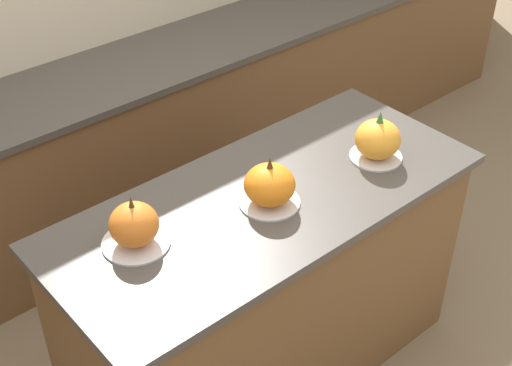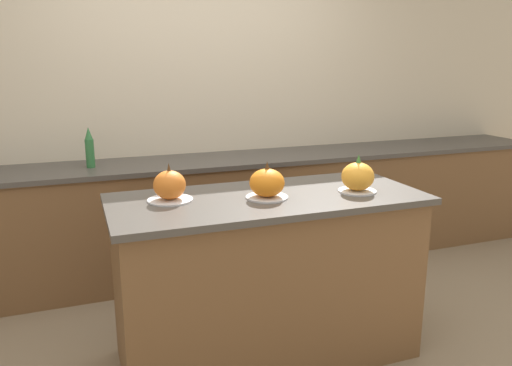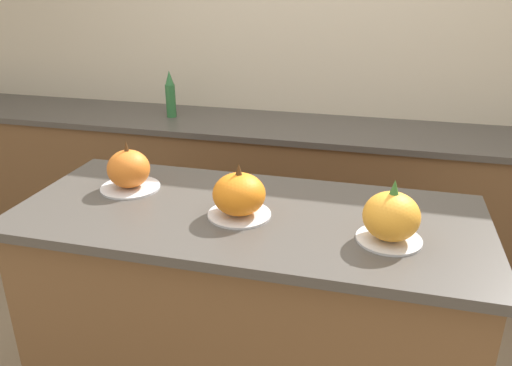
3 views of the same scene
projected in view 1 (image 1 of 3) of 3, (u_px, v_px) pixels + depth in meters
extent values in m
plane|color=#847056|center=(265.00, 366.00, 3.12)|extent=(12.00, 12.00, 0.00)
cube|color=brown|center=(266.00, 293.00, 2.86)|extent=(1.59, 0.66, 0.90)
cube|color=#47423D|center=(267.00, 200.00, 2.58)|extent=(1.65, 0.72, 0.03)
cube|color=brown|center=(103.00, 161.00, 3.64)|extent=(6.00, 0.56, 0.86)
cube|color=#47423D|center=(91.00, 83.00, 3.38)|extent=(6.00, 0.60, 0.03)
cylinder|color=silver|center=(136.00, 243.00, 2.36)|extent=(0.23, 0.23, 0.01)
ellipsoid|color=orange|center=(134.00, 224.00, 2.31)|extent=(0.16, 0.16, 0.15)
cone|color=#4C2D14|center=(131.00, 202.00, 2.26)|extent=(0.02, 0.02, 0.04)
cylinder|color=silver|center=(269.00, 202.00, 2.54)|extent=(0.22, 0.22, 0.01)
ellipsoid|color=orange|center=(270.00, 185.00, 2.49)|extent=(0.18, 0.18, 0.15)
cone|color=#4C2D14|center=(270.00, 163.00, 2.44)|extent=(0.02, 0.02, 0.04)
cylinder|color=silver|center=(376.00, 157.00, 2.77)|extent=(0.21, 0.21, 0.01)
ellipsoid|color=orange|center=(378.00, 139.00, 2.72)|extent=(0.18, 0.18, 0.15)
cone|color=#38702D|center=(380.00, 117.00, 2.67)|extent=(0.03, 0.03, 0.05)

